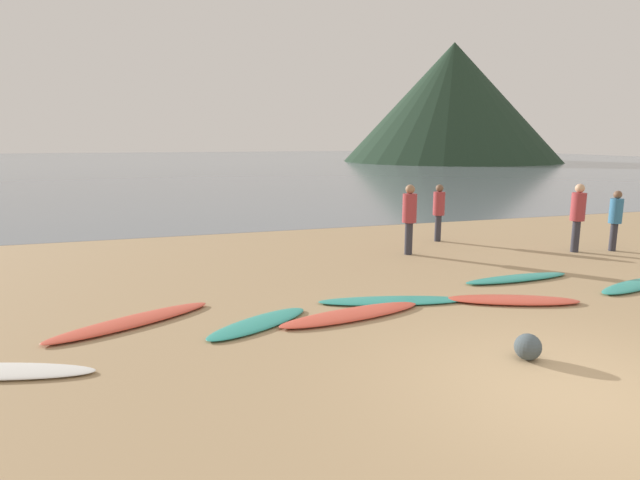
% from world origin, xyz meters
% --- Properties ---
extents(ground_plane, '(120.00, 120.00, 0.20)m').
position_xyz_m(ground_plane, '(0.00, 10.00, -0.10)').
color(ground_plane, tan).
rests_on(ground_plane, ground).
extents(ocean_water, '(140.00, 100.00, 0.01)m').
position_xyz_m(ocean_water, '(0.00, 61.43, 0.00)').
color(ocean_water, slate).
rests_on(ocean_water, ground).
extents(headland_hill, '(26.68, 26.68, 14.34)m').
position_xyz_m(headland_hill, '(31.46, 54.82, 7.17)').
color(headland_hill, '#1E3323').
rests_on(headland_hill, ground).
extents(surfboard_1, '(2.62, 1.71, 0.09)m').
position_xyz_m(surfboard_1, '(-4.89, 3.92, 0.04)').
color(surfboard_1, '#D84C38').
rests_on(surfboard_1, ground).
extents(surfboard_2, '(1.96, 1.48, 0.07)m').
position_xyz_m(surfboard_2, '(-3.02, 3.27, 0.03)').
color(surfboard_2, teal).
rests_on(surfboard_2, ground).
extents(surfboard_3, '(2.62, 1.04, 0.09)m').
position_xyz_m(surfboard_3, '(-1.51, 3.20, 0.04)').
color(surfboard_3, '#D84C38').
rests_on(surfboard_3, ground).
extents(surfboard_4, '(2.68, 1.15, 0.07)m').
position_xyz_m(surfboard_4, '(-0.55, 3.70, 0.03)').
color(surfboard_4, teal).
rests_on(surfboard_4, ground).
extents(surfboard_5, '(2.36, 1.38, 0.09)m').
position_xyz_m(surfboard_5, '(1.47, 3.07, 0.04)').
color(surfboard_5, '#D84C38').
rests_on(surfboard_5, ground).
extents(surfboard_6, '(2.45, 0.54, 0.08)m').
position_xyz_m(surfboard_6, '(2.51, 4.30, 0.04)').
color(surfboard_6, teal).
rests_on(surfboard_6, ground).
extents(surfboard_7, '(2.14, 1.03, 0.08)m').
position_xyz_m(surfboard_7, '(4.32, 3.16, 0.04)').
color(surfboard_7, teal).
rests_on(surfboard_7, ground).
extents(person_0, '(0.32, 0.32, 1.59)m').
position_xyz_m(person_0, '(3.09, 8.47, 0.94)').
color(person_0, '#2D2D38').
rests_on(person_0, ground).
extents(person_1, '(0.35, 0.35, 1.73)m').
position_xyz_m(person_1, '(5.68, 6.16, 1.02)').
color(person_1, '#2D2D38').
rests_on(person_1, ground).
extents(person_2, '(0.31, 0.31, 1.55)m').
position_xyz_m(person_2, '(6.70, 5.96, 0.91)').
color(person_2, '#2D2D38').
rests_on(person_2, ground).
extents(person_3, '(0.35, 0.35, 1.74)m').
position_xyz_m(person_3, '(1.51, 7.17, 1.02)').
color(person_3, '#2D2D38').
rests_on(person_3, ground).
extents(beach_rock_near, '(0.35, 0.35, 0.35)m').
position_xyz_m(beach_rock_near, '(0.08, 0.95, 0.17)').
color(beach_rock_near, '#404C51').
rests_on(beach_rock_near, ground).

